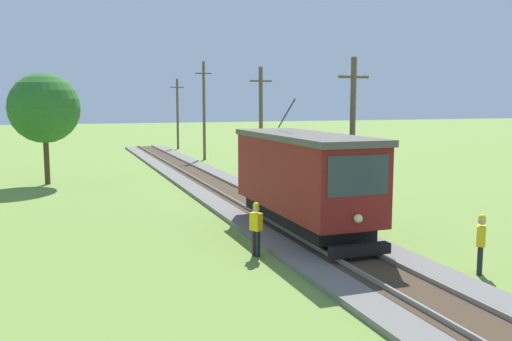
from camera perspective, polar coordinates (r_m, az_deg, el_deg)
name	(u,v)px	position (r m, az deg, el deg)	size (l,w,h in m)	color
red_tram	(303,177)	(20.20, 4.99, -0.71)	(2.60, 8.54, 4.79)	maroon
utility_pole_mid	(352,137)	(23.17, 10.14, 3.51)	(1.40, 0.25, 6.83)	brown
utility_pole_far	(261,124)	(33.29, 0.53, 4.96)	(1.40, 0.37, 7.10)	brown
utility_pole_distant	(204,110)	(46.76, -5.52, 6.39)	(1.40, 0.27, 8.40)	brown
utility_pole_horizon	(178,113)	(57.80, -8.29, 6.01)	(1.40, 0.35, 7.39)	brown
gravel_pile	(345,200)	(25.40, 9.42, -3.05)	(2.22, 2.22, 0.96)	gray
track_worker	(481,241)	(16.99, 22.68, -6.93)	(0.44, 0.44, 1.78)	black
second_worker	(256,227)	(17.49, 0.00, -5.96)	(0.38, 0.45, 1.78)	black
tree_right_near	(44,108)	(34.90, -21.49, 6.14)	(4.20, 4.20, 6.72)	#4C3823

